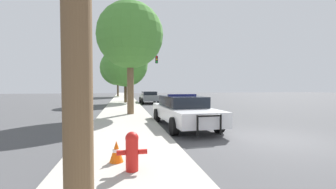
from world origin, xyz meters
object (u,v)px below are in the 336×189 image
Objects in this scene: police_car at (183,110)px; car_background_midblock at (149,97)px; tree_sidewalk_near at (130,36)px; traffic_light at (141,68)px; tree_sidewalk_far at (118,68)px; tree_sidewalk_mid at (125,64)px; fire_hydrant at (132,150)px; traffic_cone at (116,151)px.

car_background_midblock is (0.06, 14.32, -0.05)m from police_car.
traffic_light is at bearing 82.44° from tree_sidewalk_near.
tree_sidewalk_mid is at bearing -85.91° from tree_sidewalk_far.
fire_hydrant is 0.71m from traffic_cone.
police_car is at bearing -61.92° from tree_sidewalk_near.
tree_sidewalk_far reaches higher than tree_sidewalk_mid.
fire_hydrant is 0.12× the size of tree_sidewalk_near.
tree_sidewalk_mid reaches higher than fire_hydrant.
traffic_cone is (-0.60, -8.92, -4.57)m from tree_sidewalk_near.
car_background_midblock is at bearing 82.53° from fire_hydrant.
fire_hydrant is at bearing 61.92° from police_car.
car_background_midblock is 0.50× the size of tree_sidewalk_far.
tree_sidewalk_mid reaches higher than police_car.
tree_sidewalk_far reaches higher than tree_sidewalk_near.
traffic_cone is (0.73, -34.99, -4.68)m from tree_sidewalk_far.
police_car is 1.38× the size of car_background_midblock.
traffic_cone is (-2.33, -21.91, -3.63)m from traffic_light.
traffic_light is 0.87× the size of tree_sidewalk_mid.
tree_sidewalk_mid is (-0.20, 10.13, -0.78)m from tree_sidewalk_near.
traffic_light is at bearing 83.94° from traffic_cone.
tree_sidewalk_near reaches higher than car_background_midblock.
tree_sidewalk_mid is at bearing -123.82° from traffic_light.
tree_sidewalk_far is at bearing 94.09° from tree_sidewalk_mid.
tree_sidewalk_far is 16.00m from tree_sidewalk_mid.
police_car is 11.47× the size of traffic_cone.
fire_hydrant is 0.14× the size of traffic_light.
fire_hydrant is 22.87m from traffic_light.
tree_sidewalk_mid is at bearing 89.75° from fire_hydrant.
fire_hydrant is 0.20× the size of car_background_midblock.
traffic_cone is (-0.41, -19.05, -3.80)m from tree_sidewalk_mid.
car_background_midblock is at bearing -78.75° from traffic_light.
tree_sidewalk_far is at bearing 91.20° from traffic_cone.
police_car is 0.98× the size of traffic_light.
car_background_midblock is 16.93m from tree_sidewalk_far.
tree_sidewalk_near is (-2.24, 4.20, 4.20)m from police_car.
traffic_cone is at bearing -96.06° from traffic_light.
traffic_light is at bearing -91.03° from police_car.
tree_sidewalk_near is at bearing -87.07° from tree_sidewalk_far.
tree_sidewalk_near is at bearing -88.90° from tree_sidewalk_mid.
traffic_cone is at bearing -88.80° from tree_sidewalk_far.
police_car reaches higher than car_background_midblock.
fire_hydrant is 19.81m from car_background_midblock.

